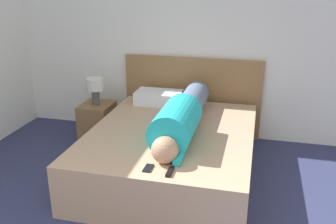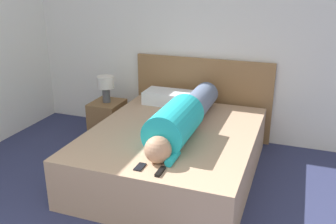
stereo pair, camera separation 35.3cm
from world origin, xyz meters
TOP-DOWN VIEW (x-y plane):
  - wall_back at (0.00, 4.00)m, footprint 5.94×0.06m
  - bed at (-0.08, 2.83)m, footprint 1.61×1.99m
  - headboard at (-0.08, 3.93)m, footprint 1.73×0.04m
  - nightstand at (-1.19, 3.47)m, footprint 0.37×0.42m
  - table_lamp at (-1.19, 3.47)m, footprint 0.21×0.21m
  - person_lying at (0.03, 2.82)m, footprint 0.37×1.71m
  - pillow_near_headboard at (-0.42, 3.61)m, footprint 0.55×0.32m
  - tv_remote at (0.11, 1.99)m, footprint 0.04×0.15m
  - cell_phone at (-0.08, 2.01)m, footprint 0.06×0.13m

SIDE VIEW (x-z plane):
  - nightstand at x=-1.19m, z-range 0.00..0.46m
  - bed at x=-0.08m, z-range 0.00..0.49m
  - cell_phone at x=-0.08m, z-range 0.49..0.50m
  - tv_remote at x=0.11m, z-range 0.49..0.51m
  - headboard at x=-0.08m, z-range 0.00..1.01m
  - pillow_near_headboard at x=-0.42m, z-range 0.49..0.64m
  - person_lying at x=0.03m, z-range 0.47..0.84m
  - table_lamp at x=-1.19m, z-range 0.52..0.85m
  - wall_back at x=0.00m, z-range 0.00..2.60m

